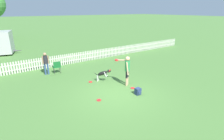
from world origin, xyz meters
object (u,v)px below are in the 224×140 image
at_px(handler_person, 127,67).
at_px(backpack_on_grass, 138,91).
at_px(frisbee_midfield, 99,100).
at_px(folding_chair_blue_left, 57,66).
at_px(leaping_dog, 103,73).
at_px(spectator_standing, 46,62).
at_px(frisbee_near_handler, 133,88).
at_px(frisbee_near_dog, 90,82).

distance_m(handler_person, backpack_on_grass, 1.57).
height_order(frisbee_midfield, folding_chair_blue_left, folding_chair_blue_left).
height_order(leaping_dog, backpack_on_grass, leaping_dog).
relative_size(frisbee_midfield, spectator_standing, 0.15).
relative_size(frisbee_near_handler, frisbee_midfield, 1.00).
bearing_deg(frisbee_near_handler, spectator_standing, 123.63).
distance_m(backpack_on_grass, folding_chair_blue_left, 5.92).
relative_size(handler_person, spectator_standing, 1.13).
xyz_separation_m(frisbee_near_dog, spectator_standing, (-1.76, 2.80, 0.88)).
bearing_deg(leaping_dog, frisbee_near_handler, 80.47).
xyz_separation_m(frisbee_midfield, folding_chair_blue_left, (-0.40, 4.82, 0.50)).
relative_size(backpack_on_grass, spectator_standing, 0.23).
relative_size(frisbee_midfield, folding_chair_blue_left, 0.25).
height_order(handler_person, frisbee_midfield, handler_person).
distance_m(leaping_dog, frisbee_near_handler, 1.97).
bearing_deg(spectator_standing, backpack_on_grass, 125.86).
distance_m(frisbee_near_handler, spectator_standing, 5.94).
xyz_separation_m(frisbee_near_handler, frisbee_midfield, (-2.22, -0.11, 0.00)).
bearing_deg(frisbee_near_dog, handler_person, -45.71).
xyz_separation_m(folding_chair_blue_left, spectator_standing, (-0.63, 0.18, 0.38)).
bearing_deg(leaping_dog, folding_chair_blue_left, -94.58).
distance_m(frisbee_near_dog, spectator_standing, 3.42).
relative_size(frisbee_near_dog, frisbee_midfield, 1.00).
xyz_separation_m(frisbee_near_dog, backpack_on_grass, (1.23, -2.80, 0.16)).
bearing_deg(folding_chair_blue_left, handler_person, 128.64).
bearing_deg(frisbee_near_dog, folding_chair_blue_left, 113.22).
bearing_deg(frisbee_near_dog, frisbee_midfield, -108.16).
xyz_separation_m(frisbee_near_handler, spectator_standing, (-3.25, 4.89, 0.88)).
height_order(frisbee_near_handler, frisbee_midfield, same).
bearing_deg(leaping_dog, frisbee_near_dog, -65.02).
height_order(frisbee_near_dog, frisbee_midfield, same).
distance_m(handler_person, spectator_standing, 5.42).
distance_m(handler_person, frisbee_near_dog, 2.39).
xyz_separation_m(backpack_on_grass, spectator_standing, (-2.98, 5.60, 0.72)).
distance_m(handler_person, folding_chair_blue_left, 4.94).
relative_size(handler_person, frisbee_near_handler, 7.76).
height_order(handler_person, frisbee_near_handler, handler_person).
distance_m(frisbee_near_handler, backpack_on_grass, 0.78).
xyz_separation_m(frisbee_near_handler, frisbee_near_dog, (-1.50, 2.09, 0.00)).
xyz_separation_m(frisbee_near_handler, folding_chair_blue_left, (-2.62, 4.71, 0.50)).
distance_m(frisbee_near_handler, folding_chair_blue_left, 5.41).
relative_size(handler_person, backpack_on_grass, 4.91).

